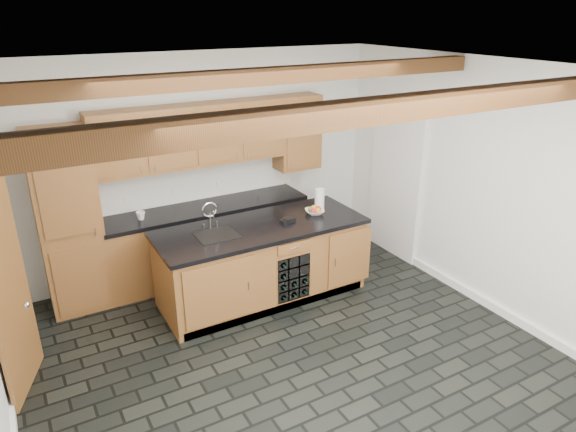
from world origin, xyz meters
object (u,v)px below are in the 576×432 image
object	(u,v)px
paper_towel	(320,199)
kitchen_scale	(288,220)
fruit_bowl	(315,212)
island	(263,262)

from	to	relation	value
paper_towel	kitchen_scale	bearing A→B (deg)	-163.03
fruit_bowl	island	bearing A→B (deg)	-179.06
island	fruit_bowl	size ratio (longest dim) A/B	10.85
kitchen_scale	paper_towel	world-z (taller)	paper_towel
kitchen_scale	paper_towel	size ratio (longest dim) A/B	0.73
kitchen_scale	fruit_bowl	world-z (taller)	fruit_bowl
island	kitchen_scale	world-z (taller)	kitchen_scale
island	kitchen_scale	distance (m)	0.58
fruit_bowl	paper_towel	size ratio (longest dim) A/B	0.86
island	paper_towel	xyz separation A→B (m)	(0.86, 0.12, 0.60)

